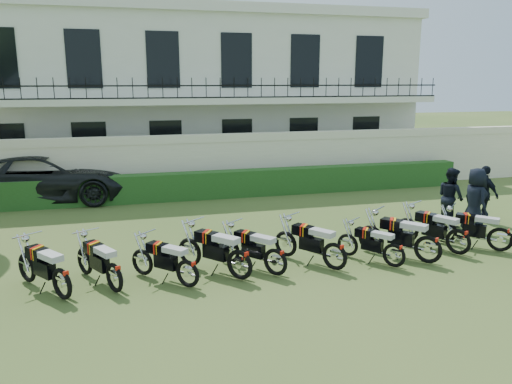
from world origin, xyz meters
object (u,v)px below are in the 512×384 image
Objects in this scene: motorcycle_6 at (394,250)px; motorcycle_5 at (335,250)px; suv at (46,178)px; officer_3 at (475,201)px; motorcycle_2 at (187,267)px; officer_5 at (484,194)px; motorcycle_7 at (429,243)px; motorcycle_8 at (459,236)px; motorcycle_4 at (276,255)px; officer_4 at (451,197)px; motorcycle_9 at (501,234)px; motorcycle_1 at (114,271)px; motorcycle_0 at (61,276)px; motorcycle_3 at (240,257)px.

motorcycle_5 is at bearing 136.99° from motorcycle_6.
suv is 3.30× the size of officer_3.
motorcycle_2 is at bearing 107.84° from officer_3.
officer_5 is at bearing -112.34° from suv.
motorcycle_7 reaches higher than motorcycle_5.
motorcycle_4 is at bearing 152.98° from motorcycle_8.
motorcycle_7 is at bearing 135.68° from officer_4.
motorcycle_6 is 1.01× the size of motorcycle_9.
officer_3 is (0.47, 1.65, 0.45)m from motorcycle_9.
motorcycle_8 is 2.78m from officer_4.
suv is at bearing 97.82° from motorcycle_7.
motorcycle_4 reaches higher than motorcycle_6.
suv reaches higher than motorcycle_7.
officer_3 is (2.73, 1.93, 0.41)m from motorcycle_7.
motorcycle_7 is 3.70m from officer_4.
officer_3 is at bearing -19.27° from motorcycle_1.
suv is at bearing 94.00° from motorcycle_5.
officer_3 is 0.82m from officer_4.
officer_5 reaches higher than motorcycle_4.
officer_3 reaches higher than motorcycle_5.
officer_5 is at bearing -86.93° from officer_4.
motorcycle_5 reaches higher than motorcycle_4.
motorcycle_8 is 1.05× the size of officer_4.
officer_3 is at bearing 29.75° from motorcycle_9.
motorcycle_0 is at bearing 92.30° from officer_5.
motorcycle_4 is 0.89× the size of officer_4.
motorcycle_4 is at bearing 143.23° from motorcycle_5.
motorcycle_3 is at bearing 97.04° from officer_5.
motorcycle_5 is 2.33m from motorcycle_7.
motorcycle_4 reaches higher than motorcycle_2.
motorcycle_7 reaches higher than motorcycle_9.
motorcycle_8 is at bearing 122.20° from officer_5.
motorcycle_3 reaches higher than motorcycle_4.
officer_3 reaches higher than officer_4.
motorcycle_7 is (2.33, -0.15, 0.02)m from motorcycle_5.
motorcycle_1 is 9.36m from suv.
motorcycle_5 is 0.28× the size of suv.
suv is 14.88m from officer_5.
motorcycle_3 is 0.95× the size of officer_5.
officer_4 reaches higher than motorcycle_3.
officer_5 is at bearing -11.66° from motorcycle_5.
motorcycle_2 is at bearing -37.06° from motorcycle_0.
motorcycle_9 is at bearing -28.61° from motorcycle_1.
officer_4 reaches higher than motorcycle_8.
motorcycle_1 is 11.27m from officer_5.
motorcycle_1 is at bearing 152.39° from motorcycle_8.
officer_5 is (1.00, 0.89, -0.06)m from officer_3.
motorcycle_7 reaches higher than motorcycle_0.
motorcycle_0 is 0.27× the size of suv.
officer_4 is at bearing -20.92° from motorcycle_3.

